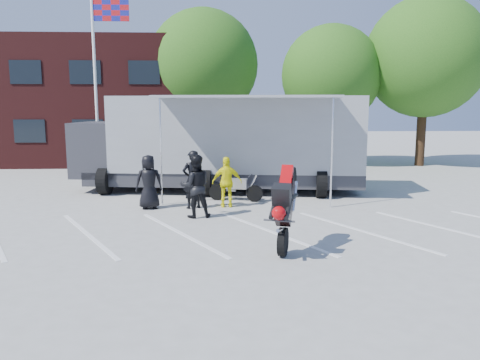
{
  "coord_description": "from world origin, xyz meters",
  "views": [
    {
      "loc": [
        -1.21,
        -10.9,
        3.29
      ],
      "look_at": [
        -0.62,
        1.63,
        1.3
      ],
      "focal_mm": 35.0,
      "sensor_mm": 36.0,
      "label": 1
    }
  ],
  "objects": [
    {
      "name": "parked_motorcycle",
      "position": [
        -0.6,
        5.16,
        0.0
      ],
      "size": [
        2.06,
        1.13,
        1.02
      ],
      "primitive_type": null,
      "rotation": [
        0.0,
        0.0,
        1.31
      ],
      "color": "#B3B3B8",
      "rests_on": "ground"
    },
    {
      "name": "flagpole",
      "position": [
        -6.24,
        10.0,
        5.05
      ],
      "size": [
        1.61,
        0.12,
        8.0
      ],
      "color": "white",
      "rests_on": "ground"
    },
    {
      "name": "tree_mid",
      "position": [
        5.0,
        15.0,
        4.94
      ],
      "size": [
        5.44,
        5.44,
        7.68
      ],
      "color": "#382314",
      "rests_on": "ground"
    },
    {
      "name": "office_building",
      "position": [
        -10.0,
        18.0,
        3.5
      ],
      "size": [
        18.0,
        8.0,
        7.0
      ],
      "primitive_type": "cube",
      "color": "#431615",
      "rests_on": "ground"
    },
    {
      "name": "spectator_leather_a",
      "position": [
        -3.45,
        4.05,
        0.88
      ],
      "size": [
        0.96,
        0.73,
        1.75
      ],
      "primitive_type": "imported",
      "rotation": [
        0.0,
        0.0,
        3.36
      ],
      "color": "black",
      "rests_on": "ground"
    },
    {
      "name": "tree_right",
      "position": [
        10.0,
        14.5,
        5.88
      ],
      "size": [
        6.46,
        6.46,
        9.12
      ],
      "color": "#382314",
      "rests_on": "ground"
    },
    {
      "name": "tree_left",
      "position": [
        -2.0,
        16.0,
        5.57
      ],
      "size": [
        6.12,
        6.12,
        8.64
      ],
      "color": "#382314",
      "rests_on": "ground"
    },
    {
      "name": "spectator_hivis",
      "position": [
        -0.93,
        4.17,
        0.83
      ],
      "size": [
        0.98,
        0.42,
        1.66
      ],
      "primitive_type": "imported",
      "rotation": [
        0.0,
        0.0,
        3.16
      ],
      "color": "#FFF90D",
      "rests_on": "ground"
    },
    {
      "name": "spectator_leather_c",
      "position": [
        -1.89,
        2.79,
        0.94
      ],
      "size": [
        1.01,
        0.84,
        1.88
      ],
      "primitive_type": "imported",
      "rotation": [
        0.0,
        0.0,
        3.3
      ],
      "color": "black",
      "rests_on": "ground"
    },
    {
      "name": "ground",
      "position": [
        0.0,
        0.0,
        0.0
      ],
      "size": [
        100.0,
        100.0,
        0.0
      ],
      "primitive_type": "plane",
      "color": "#ABABA5",
      "rests_on": "ground"
    },
    {
      "name": "parking_bay_lines",
      "position": [
        0.0,
        1.0,
        0.01
      ],
      "size": [
        18.09,
        13.33,
        0.01
      ],
      "primitive_type": "cube",
      "rotation": [
        0.0,
        0.0,
        0.52
      ],
      "color": "white",
      "rests_on": "ground"
    },
    {
      "name": "stunt_bike_rider",
      "position": [
        0.42,
        -0.35,
        0.0
      ],
      "size": [
        1.38,
        1.99,
        2.13
      ],
      "primitive_type": null,
      "rotation": [
        0.0,
        0.0,
        -0.32
      ],
      "color": "black",
      "rests_on": "ground"
    },
    {
      "name": "spectator_leather_b",
      "position": [
        -2.04,
        4.05,
        0.94
      ],
      "size": [
        0.81,
        0.7,
        1.89
      ],
      "primitive_type": "imported",
      "rotation": [
        0.0,
        0.0,
        3.57
      ],
      "color": "black",
      "rests_on": "ground"
    },
    {
      "name": "transporter_truck",
      "position": [
        -0.98,
        7.16,
        0.0
      ],
      "size": [
        12.06,
        6.89,
        3.65
      ],
      "primitive_type": null,
      "rotation": [
        0.0,
        0.0,
        -0.12
      ],
      "color": "#93979B",
      "rests_on": "ground"
    }
  ]
}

